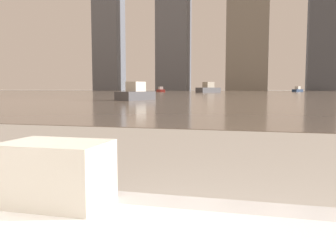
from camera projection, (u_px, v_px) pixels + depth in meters
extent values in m
cube|color=silver|center=(57.00, 196.00, 0.97)|extent=(0.26, 0.18, 0.04)
cube|color=silver|center=(57.00, 180.00, 0.96)|extent=(0.26, 0.18, 0.04)
cube|color=silver|center=(56.00, 165.00, 0.96)|extent=(0.26, 0.18, 0.04)
cube|color=silver|center=(56.00, 150.00, 0.95)|extent=(0.26, 0.18, 0.04)
cube|color=gray|center=(266.00, 93.00, 59.74)|extent=(180.00, 110.00, 0.01)
cube|color=navy|center=(298.00, 91.00, 78.85)|extent=(2.44, 3.19, 0.54)
cube|color=silver|center=(298.00, 88.00, 78.79)|extent=(1.24, 1.38, 0.61)
cube|color=maroon|center=(161.00, 91.00, 76.55)|extent=(2.45, 2.97, 0.51)
cube|color=silver|center=(161.00, 88.00, 76.49)|extent=(1.21, 1.31, 0.58)
cube|color=#4C4C51|center=(136.00, 96.00, 24.37)|extent=(1.84, 3.36, 0.56)
cube|color=silver|center=(136.00, 87.00, 24.31)|extent=(1.06, 1.35, 0.64)
cube|color=#4C4C51|center=(208.00, 90.00, 66.94)|extent=(4.08, 5.12, 0.87)
cube|color=#B2A893|center=(208.00, 85.00, 66.85)|extent=(2.04, 2.24, 0.99)
cube|color=slate|center=(108.00, 4.00, 124.04)|extent=(8.84, 7.78, 57.37)
cube|color=slate|center=(173.00, 37.00, 119.45)|extent=(10.14, 7.40, 33.93)
cube|color=#4C515B|center=(324.00, 0.00, 107.02)|extent=(8.23, 6.61, 51.77)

